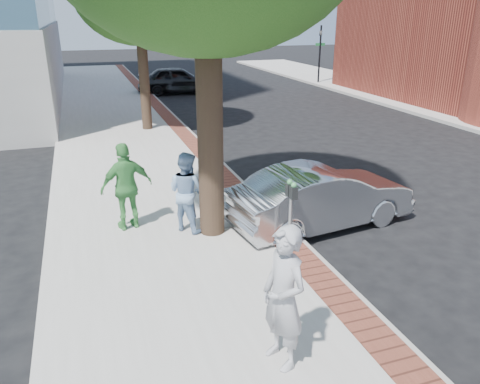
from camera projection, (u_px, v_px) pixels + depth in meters
name	position (u px, v px, depth m)	size (l,w,h in m)	color
ground	(272.00, 276.00, 8.61)	(120.00, 120.00, 0.00)	black
sidewalk	(135.00, 160.00, 15.20)	(5.00, 60.00, 0.15)	#9E9991
brick_strip	(201.00, 151.00, 15.84)	(0.60, 60.00, 0.01)	brown
curb	(211.00, 153.00, 15.97)	(0.10, 60.00, 0.15)	gray
signal_near	(144.00, 55.00, 27.52)	(0.70, 0.15, 3.80)	black
signal_far	(320.00, 50.00, 31.02)	(0.70, 0.15, 3.80)	black
parking_meter	(291.00, 202.00, 8.83)	(0.12, 0.32, 1.47)	gray
person_gray	(284.00, 298.00, 5.95)	(0.72, 0.47, 1.98)	#9C9CA0
person_officer	(187.00, 192.00, 9.87)	(0.84, 0.65, 1.72)	#82A4CA
person_green	(127.00, 187.00, 9.89)	(1.12, 0.46, 1.90)	#439447
sedan_silver	(322.00, 197.00, 10.43)	(1.48, 4.25, 1.40)	#B2B3B9
bg_car	(178.00, 80.00, 27.91)	(1.90, 4.71, 1.61)	black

